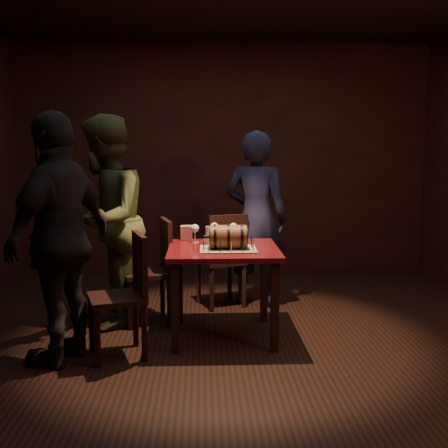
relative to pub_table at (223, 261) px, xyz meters
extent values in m
plane|color=black|center=(0.10, -0.07, -0.64)|extent=(5.00, 5.00, 0.00)
cube|color=black|center=(0.10, 2.43, 0.76)|extent=(5.00, 0.04, 2.80)
cube|color=black|center=(0.10, -2.57, 0.76)|extent=(5.00, 0.04, 2.80)
cube|color=#500D12|center=(0.00, 0.00, 0.09)|extent=(0.90, 0.90, 0.04)
cube|color=black|center=(-0.38, -0.38, -0.29)|extent=(0.06, 0.06, 0.71)
cube|color=black|center=(0.38, -0.38, -0.29)|extent=(0.06, 0.06, 0.71)
cube|color=black|center=(-0.38, 0.38, -0.29)|extent=(0.06, 0.06, 0.71)
cube|color=black|center=(0.38, 0.38, -0.29)|extent=(0.06, 0.06, 0.71)
cube|color=gray|center=(0.03, -0.10, 0.12)|extent=(0.45, 0.35, 0.01)
cylinder|color=brown|center=(0.03, -0.10, 0.22)|extent=(0.29, 0.19, 0.19)
cylinder|color=black|center=(-0.07, -0.10, 0.22)|extent=(0.02, 0.21, 0.21)
cylinder|color=black|center=(0.03, -0.10, 0.22)|extent=(0.02, 0.21, 0.21)
cylinder|color=black|center=(0.14, -0.10, 0.22)|extent=(0.02, 0.21, 0.21)
cylinder|color=black|center=(-0.11, -0.10, 0.22)|extent=(0.01, 0.18, 0.18)
cylinder|color=black|center=(0.18, -0.10, 0.22)|extent=(0.01, 0.18, 0.18)
cylinder|color=black|center=(-0.13, -0.10, 0.22)|extent=(0.04, 0.02, 0.02)
sphere|color=black|center=(-0.15, -0.10, 0.22)|extent=(0.03, 0.03, 0.03)
cylinder|color=#EED18E|center=(-0.12, -0.25, 0.16)|extent=(0.01, 0.01, 0.08)
cylinder|color=black|center=(-0.12, -0.25, 0.21)|extent=(0.00, 0.00, 0.01)
cylinder|color=black|center=(-0.03, -0.25, 0.16)|extent=(0.01, 0.01, 0.08)
cylinder|color=black|center=(-0.03, -0.25, 0.21)|extent=(0.00, 0.00, 0.01)
cylinder|color=#EED18E|center=(0.05, -0.25, 0.16)|extent=(0.01, 0.01, 0.08)
cylinder|color=black|center=(0.05, -0.25, 0.21)|extent=(0.00, 0.00, 0.01)
cylinder|color=black|center=(0.14, -0.25, 0.16)|extent=(0.01, 0.01, 0.08)
cylinder|color=black|center=(0.14, -0.25, 0.21)|extent=(0.00, 0.00, 0.01)
cylinder|color=#EED18E|center=(0.22, -0.25, 0.16)|extent=(0.01, 0.01, 0.08)
cylinder|color=black|center=(0.22, -0.25, 0.21)|extent=(0.00, 0.00, 0.01)
cylinder|color=black|center=(0.23, -0.17, 0.16)|extent=(0.01, 0.01, 0.08)
cylinder|color=black|center=(0.23, -0.17, 0.21)|extent=(0.00, 0.00, 0.01)
cylinder|color=#EED18E|center=(0.23, -0.09, 0.16)|extent=(0.01, 0.01, 0.08)
cylinder|color=black|center=(0.23, -0.09, 0.21)|extent=(0.00, 0.00, 0.01)
cylinder|color=black|center=(0.23, 0.00, 0.16)|extent=(0.01, 0.01, 0.08)
cylinder|color=black|center=(0.23, 0.00, 0.21)|extent=(0.00, 0.00, 0.01)
cylinder|color=#EED18E|center=(0.19, 0.04, 0.16)|extent=(0.01, 0.01, 0.08)
cylinder|color=black|center=(0.19, 0.04, 0.21)|extent=(0.00, 0.00, 0.01)
cylinder|color=black|center=(0.10, 0.04, 0.16)|extent=(0.01, 0.01, 0.08)
cylinder|color=black|center=(0.10, 0.04, 0.21)|extent=(0.00, 0.00, 0.01)
cylinder|color=#EED18E|center=(0.02, 0.04, 0.16)|extent=(0.01, 0.01, 0.08)
cylinder|color=black|center=(0.02, 0.04, 0.21)|extent=(0.00, 0.00, 0.01)
cylinder|color=black|center=(-0.07, 0.04, 0.16)|extent=(0.01, 0.01, 0.08)
cylinder|color=black|center=(-0.07, 0.04, 0.21)|extent=(0.00, 0.00, 0.01)
cylinder|color=#EED18E|center=(-0.15, 0.04, 0.16)|extent=(0.01, 0.01, 0.08)
cylinder|color=black|center=(-0.15, 0.04, 0.21)|extent=(0.00, 0.00, 0.01)
cylinder|color=black|center=(-0.16, -0.04, 0.16)|extent=(0.01, 0.01, 0.08)
cylinder|color=black|center=(-0.16, -0.04, 0.21)|extent=(0.00, 0.00, 0.01)
cylinder|color=#EED18E|center=(-0.16, -0.12, 0.16)|extent=(0.01, 0.01, 0.08)
cylinder|color=black|center=(-0.16, -0.12, 0.21)|extent=(0.00, 0.00, 0.01)
cylinder|color=black|center=(-0.16, -0.21, 0.16)|extent=(0.01, 0.01, 0.08)
cylinder|color=black|center=(-0.16, -0.21, 0.21)|extent=(0.00, 0.00, 0.01)
cylinder|color=silver|center=(-0.23, 0.26, 0.11)|extent=(0.06, 0.06, 0.01)
cylinder|color=silver|center=(-0.23, 0.26, 0.16)|extent=(0.01, 0.01, 0.09)
sphere|color=silver|center=(-0.23, 0.26, 0.23)|extent=(0.07, 0.07, 0.07)
sphere|color=#591114|center=(-0.23, 0.26, 0.23)|extent=(0.05, 0.05, 0.05)
cylinder|color=silver|center=(-0.07, 0.35, 0.11)|extent=(0.06, 0.06, 0.01)
cylinder|color=silver|center=(-0.07, 0.35, 0.16)|extent=(0.01, 0.01, 0.09)
sphere|color=silver|center=(-0.07, 0.35, 0.23)|extent=(0.07, 0.07, 0.07)
cylinder|color=silver|center=(0.10, 0.32, 0.11)|extent=(0.06, 0.06, 0.01)
cylinder|color=silver|center=(0.10, 0.32, 0.16)|extent=(0.01, 0.01, 0.09)
sphere|color=silver|center=(0.10, 0.32, 0.23)|extent=(0.07, 0.07, 0.07)
sphere|color=#BF594C|center=(0.10, 0.32, 0.23)|extent=(0.05, 0.05, 0.05)
cylinder|color=silver|center=(-0.11, 0.18, 0.18)|extent=(0.07, 0.07, 0.15)
cylinder|color=#9E5414|center=(-0.11, 0.18, 0.17)|extent=(0.06, 0.06, 0.11)
cylinder|color=white|center=(-0.11, 0.18, 0.23)|extent=(0.06, 0.06, 0.02)
cube|color=black|center=(0.01, 0.91, -0.19)|extent=(0.52, 0.52, 0.04)
cube|color=black|center=(0.11, 1.13, -0.43)|extent=(0.04, 0.04, 0.43)
cube|color=black|center=(-0.21, 1.01, -0.43)|extent=(0.04, 0.04, 0.43)
cube|color=black|center=(0.23, 0.81, -0.43)|extent=(0.04, 0.04, 0.43)
cube|color=black|center=(-0.09, 0.69, -0.43)|extent=(0.04, 0.04, 0.43)
cube|color=black|center=(0.08, 0.74, 0.06)|extent=(0.39, 0.18, 0.46)
cube|color=black|center=(-0.67, 0.39, -0.19)|extent=(0.49, 0.49, 0.04)
cube|color=black|center=(-0.88, 0.51, -0.43)|extent=(0.04, 0.04, 0.43)
cube|color=black|center=(-0.79, 0.18, -0.43)|extent=(0.04, 0.04, 0.43)
cube|color=black|center=(-0.55, 0.60, -0.43)|extent=(0.04, 0.04, 0.43)
cube|color=black|center=(-0.46, 0.27, -0.43)|extent=(0.04, 0.04, 0.43)
cube|color=black|center=(-0.50, 0.43, 0.06)|extent=(0.14, 0.40, 0.46)
cube|color=black|center=(-0.81, -0.43, -0.19)|extent=(0.50, 0.50, 0.04)
cube|color=black|center=(-1.03, -0.31, -0.43)|extent=(0.04, 0.04, 0.43)
cube|color=black|center=(-0.93, -0.64, -0.43)|extent=(0.04, 0.04, 0.43)
cube|color=black|center=(-0.70, -0.21, -0.43)|extent=(0.04, 0.04, 0.43)
cube|color=black|center=(-0.60, -0.54, -0.43)|extent=(0.04, 0.04, 0.43)
cube|color=black|center=(-0.64, -0.37, 0.06)|extent=(0.16, 0.39, 0.46)
imported|color=#1A1C35|center=(0.36, 0.94, 0.22)|extent=(0.74, 0.63, 1.73)
imported|color=#3D4321|center=(-1.02, 0.35, 0.28)|extent=(0.76, 0.95, 1.85)
imported|color=black|center=(-1.20, -0.49, 0.27)|extent=(0.84, 1.16, 1.83)
camera|label=1|loc=(-0.17, -4.52, 0.94)|focal=45.00mm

